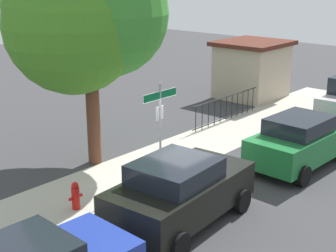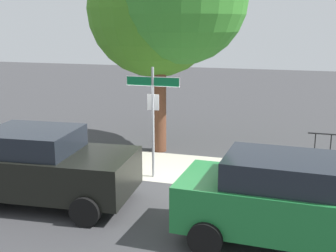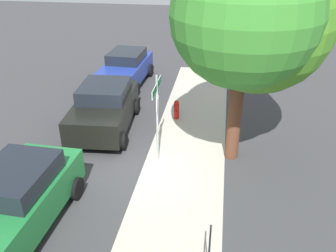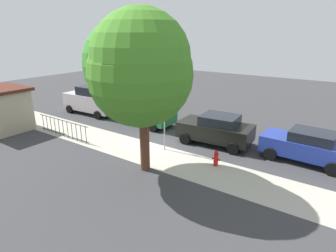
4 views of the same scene
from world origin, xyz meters
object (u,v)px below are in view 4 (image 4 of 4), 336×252
car_blue (306,146)px  car_black (216,129)px  car_green (145,112)px  fire_hydrant (216,158)px  car_silver (91,100)px  street_sign (164,114)px  shade_tree (137,67)px  utility_shed (0,109)px

car_blue → car_black: size_ratio=0.97×
car_blue → car_black: car_black is taller
car_black → car_green: bearing=-9.0°
fire_hydrant → car_green: bearing=-24.1°
fire_hydrant → car_blue: bearing=-139.1°
car_silver → street_sign: bearing=161.6°
shade_tree → car_blue: 9.06m
car_green → fire_hydrant: bearing=158.0°
street_sign → fire_hydrant: (-3.17, 0.20, -1.66)m
car_green → utility_shed: bearing=44.3°
car_blue → car_green: (10.26, -0.09, 0.04)m
shade_tree → utility_shed: 11.67m
shade_tree → car_green: 8.05m
car_green → utility_shed: (6.91, 6.26, 0.55)m
shade_tree → car_black: (-1.32, -5.12, -3.90)m
shade_tree → fire_hydrant: bearing=-135.6°
car_blue → car_green: car_green is taller
shade_tree → utility_shed: bearing=3.4°
street_sign → car_blue: 7.25m
car_blue → car_black: 4.71m
car_silver → car_black: bearing=176.8°
car_black → car_green: 5.59m
car_silver → fire_hydrant: (-12.04, 2.80, -0.70)m
car_blue → car_green: 10.26m
street_sign → fire_hydrant: 3.58m
utility_shed → street_sign: bearing=-162.2°
street_sign → shade_tree: 3.92m
shade_tree → car_blue: shade_tree is taller
utility_shed → car_blue: bearing=-160.2°
car_green → utility_shed: utility_shed is taller
car_black → car_silver: 10.78m
street_sign → car_black: street_sign is taller
street_sign → car_silver: bearing=-16.3°
car_blue → fire_hydrant: 4.56m
shade_tree → car_silver: size_ratio=1.53×
shade_tree → car_black: size_ratio=1.67×
car_black → car_silver: car_silver is taller
car_blue → car_green: bearing=1.9°
car_blue → street_sign: bearing=25.2°
car_black → fire_hydrant: (-1.27, 2.58, -0.50)m
street_sign → car_green: (3.67, -2.87, -1.17)m
car_blue → utility_shed: size_ratio=1.21×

